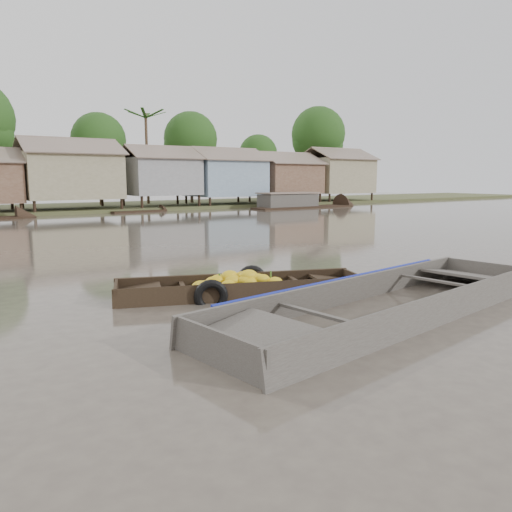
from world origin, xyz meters
TOP-DOWN VIEW (x-y plane):
  - ground at (0.00, 0.00)m, footprint 120.00×120.00m
  - riverbank at (3.03, 31.86)m, footprint 120.00×12.47m
  - banana_boat at (-1.01, 0.53)m, footprint 5.51×3.05m
  - viewer_boat at (0.56, -2.34)m, footprint 8.48×3.32m
  - distant_boats at (12.84, 25.07)m, footprint 45.57×4.41m

SIDE VIEW (x-z plane):
  - ground at x=0.00m, z-range 0.00..0.00m
  - viewer_boat at x=0.56m, z-range -0.26..0.41m
  - banana_boat at x=-1.01m, z-range -0.25..0.53m
  - distant_boats at x=12.84m, z-range -0.45..0.92m
  - riverbank at x=3.03m, z-range -2.04..8.18m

